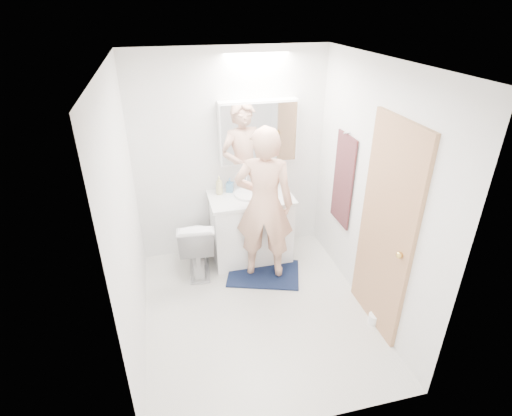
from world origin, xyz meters
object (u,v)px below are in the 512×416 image
object	(u,v)px
person	(264,205)
toothbrush_cup	(269,185)
toilet	(197,244)
soap_bottle_a	(219,185)
medicine_cabinet	(258,132)
soap_bottle_b	(230,185)
vanity_cabinet	(251,229)
toilet_paper_roll	(374,319)

from	to	relation	value
person	toothbrush_cup	xyz separation A→B (m)	(0.20, 0.55, -0.03)
toilet	soap_bottle_a	bearing A→B (deg)	-135.01
medicine_cabinet	soap_bottle_b	size ratio (longest dim) A/B	5.24
vanity_cabinet	toothbrush_cup	distance (m)	0.56
soap_bottle_b	toilet_paper_roll	bearing A→B (deg)	-54.82
vanity_cabinet	toilet_paper_roll	distance (m)	1.70
vanity_cabinet	toilet	world-z (taller)	vanity_cabinet
soap_bottle_b	toilet_paper_roll	size ratio (longest dim) A/B	1.53
vanity_cabinet	medicine_cabinet	xyz separation A→B (m)	(0.14, 0.21, 1.11)
toilet	toothbrush_cup	xyz separation A→B (m)	(0.91, 0.28, 0.51)
medicine_cabinet	soap_bottle_a	bearing A→B (deg)	-172.72
vanity_cabinet	toilet	size ratio (longest dim) A/B	1.28
toilet	toilet_paper_roll	size ratio (longest dim) A/B	6.40
toothbrush_cup	toilet_paper_roll	world-z (taller)	toothbrush_cup
person	toilet_paper_roll	world-z (taller)	person
person	toilet_paper_roll	bearing A→B (deg)	148.40
toothbrush_cup	toilet	bearing A→B (deg)	-163.27
toilet	toilet_paper_roll	xyz separation A→B (m)	(1.56, -1.28, -0.30)
soap_bottle_a	medicine_cabinet	bearing A→B (deg)	7.28
toothbrush_cup	person	bearing A→B (deg)	-110.42
toothbrush_cup	soap_bottle_b	bearing A→B (deg)	177.54
soap_bottle_b	toothbrush_cup	size ratio (longest dim) A/B	1.74
vanity_cabinet	soap_bottle_a	xyz separation A→B (m)	(-0.33, 0.15, 0.54)
person	toothbrush_cup	world-z (taller)	person
person	toothbrush_cup	distance (m)	0.58
toilet_paper_roll	toilet	bearing A→B (deg)	140.60
toilet	toilet_paper_roll	distance (m)	2.04
person	soap_bottle_b	xyz separation A→B (m)	(-0.26, 0.57, 0.01)
soap_bottle_a	toilet	bearing A→B (deg)	-140.52
person	toilet_paper_roll	size ratio (longest dim) A/B	15.47
toilet	person	size ratio (longest dim) A/B	0.41
toilet	toothbrush_cup	size ratio (longest dim) A/B	7.30
medicine_cabinet	toothbrush_cup	distance (m)	0.65
soap_bottle_a	soap_bottle_b	bearing A→B (deg)	13.32
person	soap_bottle_b	bearing A→B (deg)	-46.81
toothbrush_cup	vanity_cabinet	bearing A→B (deg)	-148.39
medicine_cabinet	person	xyz separation A→B (m)	(-0.08, -0.60, -0.60)
medicine_cabinet	soap_bottle_b	world-z (taller)	medicine_cabinet
person	toothbrush_cup	size ratio (longest dim) A/B	17.64
person	soap_bottle_a	distance (m)	0.66
soap_bottle_a	toothbrush_cup	world-z (taller)	soap_bottle_a
toilet	soap_bottle_b	size ratio (longest dim) A/B	4.19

